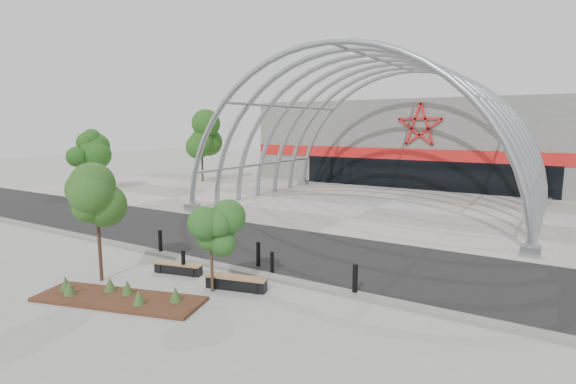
% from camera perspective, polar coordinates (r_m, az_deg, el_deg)
% --- Properties ---
extents(ground, '(140.00, 140.00, 0.00)m').
position_cam_1_polar(ground, '(18.47, -6.62, -9.60)').
color(ground, '#989893').
rests_on(ground, ground).
extents(road, '(140.00, 7.00, 0.02)m').
position_cam_1_polar(road, '(21.20, -0.72, -7.11)').
color(road, black).
rests_on(road, ground).
extents(forecourt, '(60.00, 17.00, 0.04)m').
position_cam_1_polar(forecourt, '(31.73, 10.98, -1.96)').
color(forecourt, gray).
rests_on(forecourt, ground).
extents(kerb, '(60.00, 0.50, 0.12)m').
position_cam_1_polar(kerb, '(18.27, -7.12, -9.62)').
color(kerb, slate).
rests_on(kerb, ground).
extents(arena_building, '(34.00, 15.24, 8.00)m').
position_cam_1_polar(arena_building, '(48.46, 18.72, 6.07)').
color(arena_building, slate).
rests_on(arena_building, ground).
extents(vault_canopy, '(20.80, 15.80, 20.36)m').
position_cam_1_polar(vault_canopy, '(31.73, 10.98, -1.97)').
color(vault_canopy, '#979CA1').
rests_on(vault_canopy, ground).
extents(planting_bed, '(5.92, 3.27, 0.60)m').
position_cam_1_polar(planting_bed, '(16.21, -20.85, -12.23)').
color(planting_bed, '#401E17').
rests_on(planting_bed, ground).
extents(street_tree_0, '(1.78, 1.78, 4.06)m').
position_cam_1_polar(street_tree_0, '(17.67, -23.11, -1.32)').
color(street_tree_0, '#321B13').
rests_on(street_tree_0, ground).
extents(street_tree_1, '(1.30, 1.30, 3.08)m').
position_cam_1_polar(street_tree_1, '(15.55, -9.77, -4.67)').
color(street_tree_1, '#332918').
rests_on(street_tree_1, ground).
extents(bench_0, '(2.03, 0.89, 0.42)m').
position_cam_1_polar(bench_0, '(18.18, -13.77, -9.43)').
color(bench_0, black).
rests_on(bench_0, ground).
extents(bench_1, '(2.30, 1.03, 0.47)m').
position_cam_1_polar(bench_1, '(16.17, -6.59, -11.42)').
color(bench_1, black).
rests_on(bench_1, ground).
extents(bollard_0, '(0.17, 0.17, 1.08)m').
position_cam_1_polar(bollard_0, '(20.99, -15.91, -6.11)').
color(bollard_0, black).
rests_on(bollard_0, ground).
extents(bollard_1, '(0.16, 0.16, 0.97)m').
position_cam_1_polar(bollard_1, '(17.93, -13.14, -8.72)').
color(bollard_1, black).
rests_on(bollard_1, ground).
extents(bollard_2, '(0.16, 0.16, 1.03)m').
position_cam_1_polar(bollard_2, '(18.49, -3.79, -7.87)').
color(bollard_2, black).
rests_on(bollard_2, ground).
extents(bollard_3, '(0.14, 0.14, 0.89)m').
position_cam_1_polar(bollard_3, '(17.62, -2.04, -8.93)').
color(bollard_3, black).
rests_on(bollard_3, ground).
extents(bollard_4, '(0.17, 0.17, 1.09)m').
position_cam_1_polar(bollard_4, '(15.61, 8.50, -10.99)').
color(bollard_4, black).
rests_on(bollard_4, ground).
extents(bg_tree_0, '(3.00, 3.00, 6.45)m').
position_cam_1_polar(bg_tree_0, '(45.78, -10.93, 7.06)').
color(bg_tree_0, black).
rests_on(bg_tree_0, ground).
extents(bg_tree_2, '(2.55, 2.55, 5.38)m').
position_cam_1_polar(bg_tree_2, '(42.28, -24.23, 5.29)').
color(bg_tree_2, black).
rests_on(bg_tree_2, ground).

